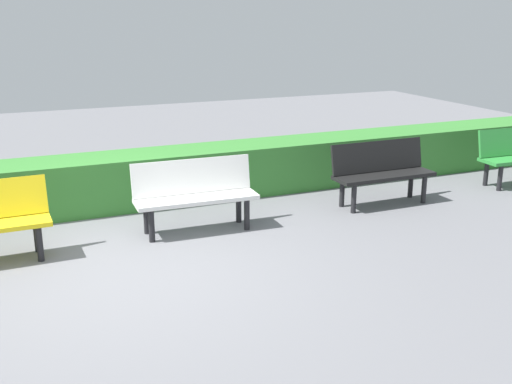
% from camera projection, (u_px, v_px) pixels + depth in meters
% --- Properties ---
extents(ground_plane, '(22.91, 22.91, 0.00)m').
position_uv_depth(ground_plane, '(121.00, 272.00, 6.29)').
color(ground_plane, slate).
extents(bench_black, '(1.44, 0.46, 0.86)m').
position_uv_depth(bench_black, '(381.00, 170.00, 8.43)').
color(bench_black, black).
rests_on(bench_black, ground_plane).
extents(bench_white, '(1.49, 0.51, 0.86)m').
position_uv_depth(bench_white, '(195.00, 192.00, 7.40)').
color(bench_white, white).
rests_on(bench_white, ground_plane).
extents(hedge_row, '(18.91, 0.79, 0.71)m').
position_uv_depth(hedge_row, '(171.00, 176.00, 8.61)').
color(hedge_row, '#387F33').
rests_on(hedge_row, ground_plane).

